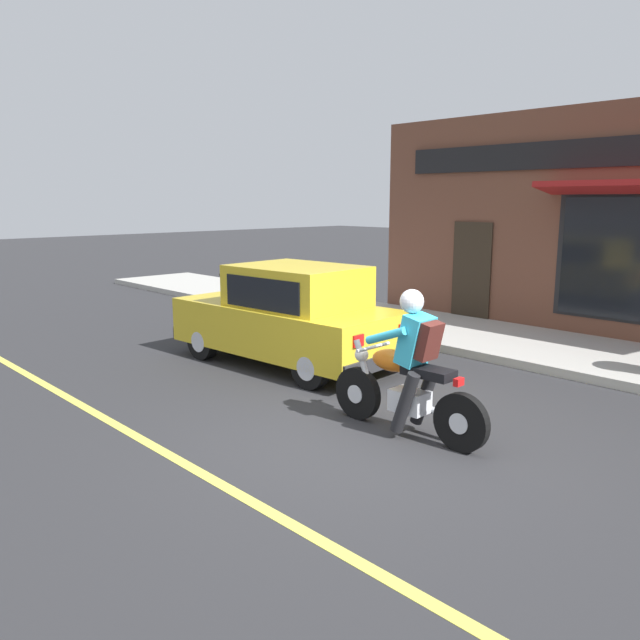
% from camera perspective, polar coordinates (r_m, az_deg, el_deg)
% --- Properties ---
extents(ground_plane, '(80.00, 80.00, 0.00)m').
position_cam_1_polar(ground_plane, '(6.88, 4.68, -10.84)').
color(ground_plane, '#2B2B2D').
extents(sidewalk_curb, '(2.60, 22.00, 0.14)m').
position_cam_1_polar(sidewalk_curb, '(12.47, 10.00, -0.69)').
color(sidewalk_curb, '#ADAAA3').
rests_on(sidewalk_curb, ground).
extents(lane_stripe, '(0.12, 19.80, 0.01)m').
position_cam_1_polar(lane_stripe, '(8.23, -20.23, -7.76)').
color(lane_stripe, '#D1C64C').
rests_on(lane_stripe, ground).
extents(storefront_building, '(1.25, 10.08, 4.20)m').
position_cam_1_polar(storefront_building, '(12.19, 25.82, 7.79)').
color(storefront_building, brown).
rests_on(storefront_building, ground).
extents(motorcycle_with_rider, '(0.56, 2.02, 1.62)m').
position_cam_1_polar(motorcycle_with_rider, '(6.86, 8.09, -5.00)').
color(motorcycle_with_rider, black).
rests_on(motorcycle_with_rider, ground).
extents(car_hatchback, '(1.90, 3.88, 1.57)m').
position_cam_1_polar(car_hatchback, '(9.69, -2.86, 0.32)').
color(car_hatchback, black).
rests_on(car_hatchback, ground).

